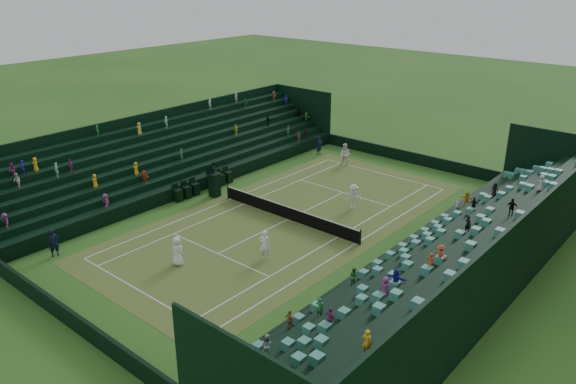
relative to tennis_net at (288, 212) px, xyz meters
name	(u,v)px	position (x,y,z in m)	size (l,w,h in m)	color
ground	(288,220)	(0.00, 0.00, -0.53)	(160.00, 160.00, 0.00)	#27591C
court_surface	(288,219)	(0.00, 0.00, -0.52)	(12.97, 26.77, 0.01)	#3D7426
perimeter_wall_north	(406,156)	(0.00, 15.88, -0.03)	(17.17, 0.20, 1.00)	black
perimeter_wall_south	(69,317)	(0.00, -15.88, -0.03)	(17.17, 0.20, 1.00)	black
perimeter_wall_east	(399,251)	(8.48, 0.00, -0.03)	(0.20, 31.77, 1.00)	black
perimeter_wall_west	(203,183)	(-8.48, 0.00, -0.03)	(0.20, 31.77, 1.00)	black
north_grandstand	(471,258)	(12.66, 0.00, 1.02)	(6.60, 32.00, 4.90)	black
south_grandstand	(168,159)	(-12.66, 0.00, 1.02)	(6.60, 32.00, 4.90)	black
tennis_net	(288,212)	(0.00, 0.00, 0.00)	(11.67, 0.10, 1.06)	black
umpire_chair	(214,182)	(-6.86, -0.33, 0.62)	(0.85, 0.85, 2.68)	black
courtside_chairs	(204,185)	(-8.18, -0.22, -0.04)	(0.59, 5.56, 1.28)	black
player_near_west	(177,251)	(-0.75, -8.75, 0.35)	(0.85, 0.55, 1.74)	white
player_near_east	(265,245)	(2.54, -5.04, 0.40)	(0.67, 0.44, 1.85)	white
player_far_west	(345,154)	(-3.58, 11.71, 0.43)	(0.93, 0.72, 1.91)	white
player_far_east	(353,196)	(2.25, 4.41, 0.38)	(1.18, 0.68, 1.82)	white
line_judge_north	(319,146)	(-7.04, 12.57, 0.33)	(0.62, 0.41, 1.71)	black
line_judge_south	(54,243)	(-7.10, -12.74, 0.32)	(0.61, 0.40, 1.68)	black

